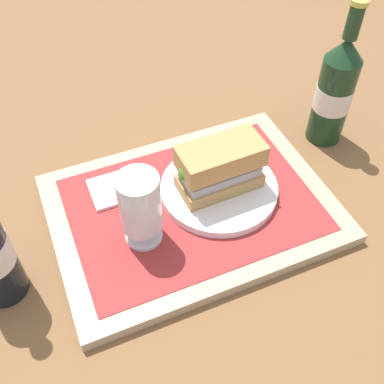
{
  "coord_description": "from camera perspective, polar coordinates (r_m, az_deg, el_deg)",
  "views": [
    {
      "loc": [
        0.18,
        0.43,
        0.58
      ],
      "look_at": [
        0.0,
        0.0,
        0.05
      ],
      "focal_mm": 43.02,
      "sensor_mm": 36.0,
      "label": 1
    }
  ],
  "objects": [
    {
      "name": "beer_glass",
      "position": [
        0.64,
        -6.42,
        -1.95
      ],
      "size": [
        0.06,
        0.06,
        0.12
      ],
      "color": "silver",
      "rests_on": "placemat"
    },
    {
      "name": "napkin_folded",
      "position": [
        0.76,
        -9.16,
        0.52
      ],
      "size": [
        0.09,
        0.07,
        0.01
      ],
      "primitive_type": "cube",
      "color": "white",
      "rests_on": "placemat"
    },
    {
      "name": "ground_plane",
      "position": [
        0.75,
        -0.0,
        -2.55
      ],
      "size": [
        3.0,
        3.0,
        0.0
      ],
      "primitive_type": "plane",
      "color": "brown"
    },
    {
      "name": "placemat",
      "position": [
        0.73,
        -0.0,
        -1.53
      ],
      "size": [
        0.38,
        0.27,
        0.0
      ],
      "primitive_type": "cube",
      "color": "#9E2D2D",
      "rests_on": "tray"
    },
    {
      "name": "sandwich",
      "position": [
        0.71,
        3.28,
        3.05
      ],
      "size": [
        0.13,
        0.07,
        0.08
      ],
      "rotation": [
        0.0,
        0.0,
        0.03
      ],
      "color": "tan",
      "rests_on": "plate"
    },
    {
      "name": "second_bottle",
      "position": [
        0.85,
        17.3,
        11.93
      ],
      "size": [
        0.07,
        0.07,
        0.27
      ],
      "color": "#19381E",
      "rests_on": "ground_plane"
    },
    {
      "name": "plate",
      "position": [
        0.75,
        3.35,
        0.42
      ],
      "size": [
        0.19,
        0.19,
        0.01
      ],
      "primitive_type": "cylinder",
      "color": "white",
      "rests_on": "placemat"
    },
    {
      "name": "tray",
      "position": [
        0.74,
        -0.0,
        -2.06
      ],
      "size": [
        0.44,
        0.32,
        0.02
      ],
      "primitive_type": "cube",
      "color": "tan",
      "rests_on": "ground_plane"
    }
  ]
}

